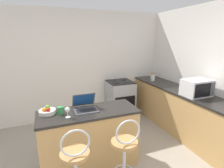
{
  "coord_description": "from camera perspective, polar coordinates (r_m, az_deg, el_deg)",
  "views": [
    {
      "loc": [
        -0.87,
        -1.71,
        1.95
      ],
      "look_at": [
        0.42,
        1.61,
        1.02
      ],
      "focal_mm": 28.0,
      "sensor_mm": 36.0,
      "label": 1
    }
  ],
  "objects": [
    {
      "name": "fruit_bowl",
      "position": [
        2.66,
        -20.39,
        -8.31
      ],
      "size": [
        0.23,
        0.23,
        0.11
      ],
      "color": "silver",
      "rests_on": "breakfast_bar"
    },
    {
      "name": "breakfast_bar",
      "position": [
        2.83,
        -7.33,
        -17.3
      ],
      "size": [
        1.46,
        0.57,
        0.92
      ],
      "color": "tan",
      "rests_on": "ground_plane"
    },
    {
      "name": "bar_stool_far",
      "position": [
        2.43,
        4.19,
        -22.45
      ],
      "size": [
        0.4,
        0.4,
        1.03
      ],
      "color": "silver",
      "rests_on": "ground_plane"
    },
    {
      "name": "mug_green",
      "position": [
        2.59,
        -16.5,
        -8.22
      ],
      "size": [
        0.1,
        0.08,
        0.1
      ],
      "color": "#338447",
      "rests_on": "breakfast_bar"
    },
    {
      "name": "storage_jar",
      "position": [
        4.5,
        13.21,
        2.27
      ],
      "size": [
        0.11,
        0.11,
        0.19
      ],
      "color": "silver",
      "rests_on": "counter_right"
    },
    {
      "name": "mug_white",
      "position": [
        4.71,
        12.92,
        2.23
      ],
      "size": [
        0.09,
        0.08,
        0.1
      ],
      "color": "white",
      "rests_on": "counter_right"
    },
    {
      "name": "wine_glass_short",
      "position": [
        2.43,
        -14.35,
        -8.27
      ],
      "size": [
        0.07,
        0.07,
        0.15
      ],
      "color": "silver",
      "rests_on": "breakfast_bar"
    },
    {
      "name": "counter_right",
      "position": [
        4.03,
        21.42,
        -8.12
      ],
      "size": [
        0.63,
        2.99,
        0.92
      ],
      "color": "tan",
      "rests_on": "ground_plane"
    },
    {
      "name": "microwave",
      "position": [
        3.58,
        25.98,
        -1.09
      ],
      "size": [
        0.51,
        0.36,
        0.31
      ],
      "color": "silver",
      "rests_on": "counter_right"
    },
    {
      "name": "wall_back",
      "position": [
        4.33,
        -9.51,
        5.81
      ],
      "size": [
        12.0,
        0.06,
        2.6
      ],
      "color": "silver",
      "rests_on": "ground_plane"
    },
    {
      "name": "laptop",
      "position": [
        2.66,
        -8.78,
        -6.97
      ],
      "size": [
        0.34,
        0.33,
        0.23
      ],
      "color": "#47474C",
      "rests_on": "breakfast_bar"
    },
    {
      "name": "stove_range",
      "position": [
        4.47,
        2.69,
        -4.87
      ],
      "size": [
        0.61,
        0.61,
        0.93
      ],
      "color": "#9EA3A8",
      "rests_on": "ground_plane"
    }
  ]
}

